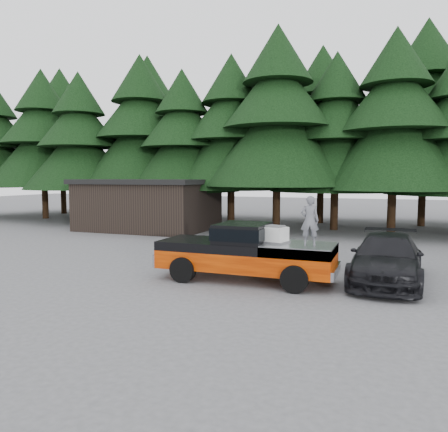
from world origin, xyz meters
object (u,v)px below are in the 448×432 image
(pickup_truck, at_px, (246,261))
(air_compressor, at_px, (275,235))
(man_on_bed, at_px, (310,221))
(utility_building, at_px, (149,204))
(parked_car, at_px, (387,258))

(pickup_truck, relative_size, air_compressor, 8.26)
(air_compressor, bearing_deg, pickup_truck, -166.19)
(air_compressor, bearing_deg, man_on_bed, 10.80)
(pickup_truck, relative_size, man_on_bed, 3.87)
(air_compressor, xyz_separation_m, utility_building, (-11.44, 11.52, 0.09))
(utility_building, bearing_deg, air_compressor, -45.19)
(air_compressor, height_order, parked_car, air_compressor)
(pickup_truck, xyz_separation_m, utility_building, (-10.45, 11.48, 1.00))
(parked_car, bearing_deg, air_compressor, -153.86)
(parked_car, distance_m, utility_building, 17.92)
(parked_car, height_order, utility_building, utility_building)
(man_on_bed, xyz_separation_m, parked_car, (2.27, 1.61, -1.32))
(air_compressor, distance_m, utility_building, 16.24)
(man_on_bed, relative_size, utility_building, 0.18)
(air_compressor, relative_size, utility_building, 0.09)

